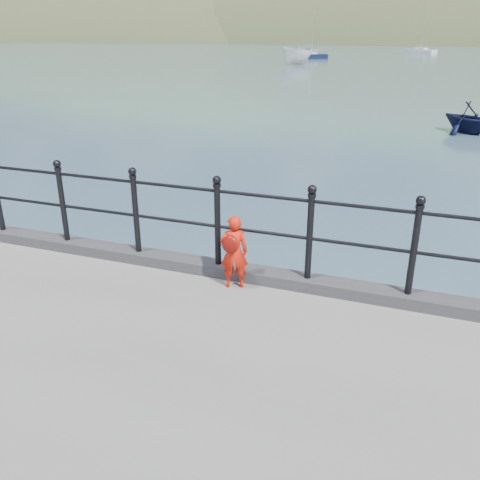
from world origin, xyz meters
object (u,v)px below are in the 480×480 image
at_px(railing, 262,221).
at_px(sailboat_deep, 421,51).
at_px(child, 234,251).
at_px(sailboat_left, 312,57).
at_px(launch_white, 297,56).
at_px(launch_navy, 469,117).

distance_m(railing, sailboat_deep, 102.72).
bearing_deg(sailboat_deep, railing, -53.86).
distance_m(child, sailboat_left, 77.12).
xyz_separation_m(launch_white, sailboat_deep, (13.46, 42.46, -0.74)).
relative_size(child, launch_white, 0.17).
relative_size(railing, sailboat_deep, 2.02).
distance_m(launch_navy, sailboat_deep, 85.00).
distance_m(railing, child, 0.52).
relative_size(sailboat_deep, sailboat_left, 1.29).
xyz_separation_m(child, launch_navy, (3.63, 18.11, -0.84)).
bearing_deg(launch_white, sailboat_deep, 94.08).
bearing_deg(child, launch_navy, -124.63).
distance_m(railing, launch_white, 62.02).
relative_size(child, sailboat_deep, 0.11).
bearing_deg(child, sailboat_deep, -112.74).
height_order(sailboat_deep, sailboat_left, sailboat_deep).
xyz_separation_m(railing, child, (-0.28, -0.27, -0.34)).
bearing_deg(launch_white, child, -54.91).
relative_size(child, launch_navy, 0.38).
height_order(railing, child, railing).
height_order(launch_white, sailboat_deep, sailboat_deep).
bearing_deg(launch_navy, sailboat_left, 61.42).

